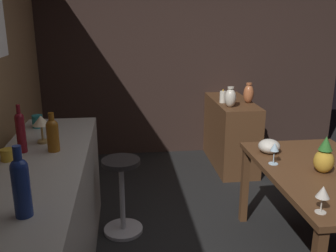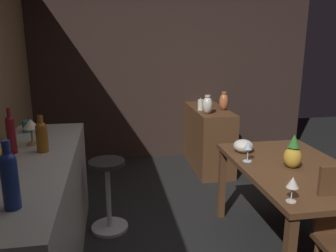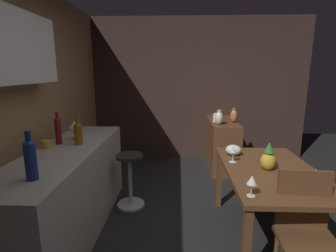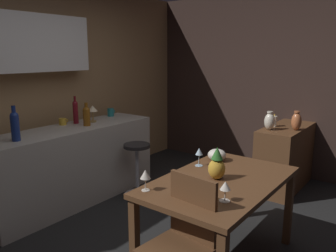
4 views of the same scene
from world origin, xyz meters
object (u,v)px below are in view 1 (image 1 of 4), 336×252
dining_table (325,182)px  pillar_candle_tall (223,97)px  vase_ceramic_ivory (230,98)px  fruit_bowl (269,146)px  wine_bottle_amber (53,134)px  wine_bottle_cobalt (21,184)px  cup_teal (37,121)px  vase_copper (249,94)px  sideboard_cabinet (230,133)px  wine_bottle_ruby (21,131)px  counter_lamp (41,123)px  pineapple_centerpiece (324,157)px  cup_mustard (8,155)px  bar_stool (122,194)px  wine_glass_right (275,148)px  wine_glass_center (323,193)px

dining_table → pillar_candle_tall: pillar_candle_tall is taller
vase_ceramic_ivory → fruit_bowl: bearing=178.7°
wine_bottle_amber → dining_table: bearing=-96.4°
wine_bottle_cobalt → cup_teal: (1.48, 0.24, -0.11)m
pillar_candle_tall → vase_ceramic_ivory: vase_ceramic_ivory is taller
cup_teal → vase_copper: 2.39m
fruit_bowl → pillar_candle_tall: (1.47, -0.00, 0.09)m
sideboard_cabinet → wine_bottle_ruby: (-1.76, 2.00, 0.64)m
counter_lamp → vase_copper: counter_lamp is taller
fruit_bowl → counter_lamp: size_ratio=0.83×
dining_table → pineapple_centerpiece: (-0.01, 0.03, 0.20)m
cup_mustard → pillar_candle_tall: (1.81, -1.91, -0.05)m
wine_bottle_ruby → pillar_candle_tall: 2.49m
pineapple_centerpiece → pillar_candle_tall: 1.90m
bar_stool → fruit_bowl: size_ratio=3.86×
sideboard_cabinet → wine_bottle_amber: size_ratio=4.02×
bar_stool → cup_mustard: size_ratio=5.49×
wine_bottle_cobalt → cup_mustard: 0.80m
fruit_bowl → counter_lamp: (-0.01, 1.75, 0.26)m
pillar_candle_tall → vase_copper: bearing=-99.9°
vase_copper → cup_teal: bearing=115.1°
dining_table → vase_ceramic_ivory: (1.65, 0.24, 0.27)m
bar_stool → pineapple_centerpiece: pineapple_centerpiece is taller
vase_copper → dining_table: bearing=179.0°
wine_bottle_amber → pillar_candle_tall: wine_bottle_amber is taller
fruit_bowl → vase_copper: vase_copper is taller
pineapple_centerpiece → wine_glass_right: bearing=56.7°
pineapple_centerpiece → cup_mustard: (0.08, 2.14, 0.09)m
sideboard_cabinet → pineapple_centerpiece: 2.04m
bar_stool → cup_teal: size_ratio=5.48×
wine_glass_center → pineapple_centerpiece: size_ratio=0.61×
wine_glass_center → wine_bottle_amber: 1.75m
wine_glass_center → bar_stool: bearing=44.9°
wine_bottle_amber → cup_mustard: bearing=118.4°
pineapple_centerpiece → wine_bottle_ruby: bearing=83.7°
wine_glass_right → wine_bottle_ruby: bearing=88.7°
fruit_bowl → cup_teal: cup_teal is taller
dining_table → wine_bottle_ruby: bearing=84.1°
cup_mustard → pillar_candle_tall: size_ratio=0.75×
wine_glass_center → cup_teal: bearing=53.1°
fruit_bowl → pillar_candle_tall: size_ratio=1.07×
wine_glass_right → wine_bottle_ruby: wine_bottle_ruby is taller
pillar_candle_tall → vase_copper: 0.30m
dining_table → counter_lamp: 2.09m
wine_bottle_amber → wine_bottle_ruby: 0.21m
fruit_bowl → pineapple_centerpiece: bearing=-151.1°
bar_stool → cup_teal: cup_teal is taller
pineapple_centerpiece → cup_mustard: bearing=87.9°
pineapple_centerpiece → wine_bottle_cobalt: size_ratio=0.77×
wine_bottle_amber → vase_ceramic_ivory: 2.21m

